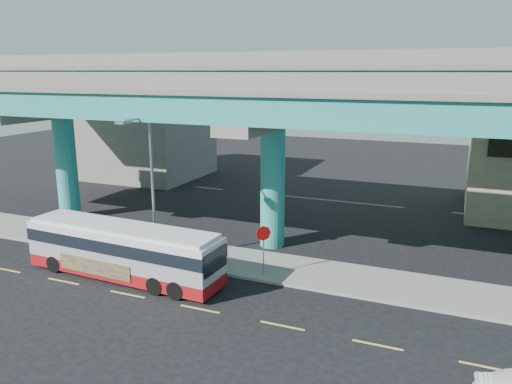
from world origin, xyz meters
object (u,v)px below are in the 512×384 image
at_px(parked_car, 112,228).
at_px(stop_sign, 263,239).
at_px(street_lamp, 146,169).
at_px(transit_bus, 123,249).

relative_size(parked_car, stop_sign, 1.73).
bearing_deg(stop_sign, parked_car, 152.94).
height_order(parked_car, street_lamp, street_lamp).
height_order(transit_bus, parked_car, transit_bus).
xyz_separation_m(transit_bus, street_lamp, (0.22, 2.04, 3.91)).
bearing_deg(stop_sign, street_lamp, 167.69).
bearing_deg(transit_bus, stop_sign, 25.13).
bearing_deg(transit_bus, street_lamp, 86.50).
distance_m(street_lamp, stop_sign, 7.39).
xyz_separation_m(parked_car, street_lamp, (4.43, -2.33, 4.59)).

